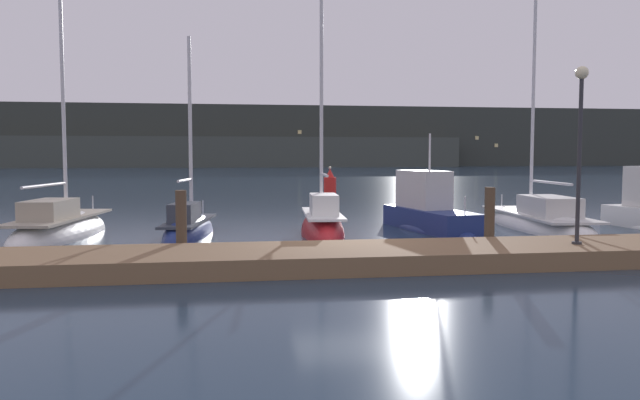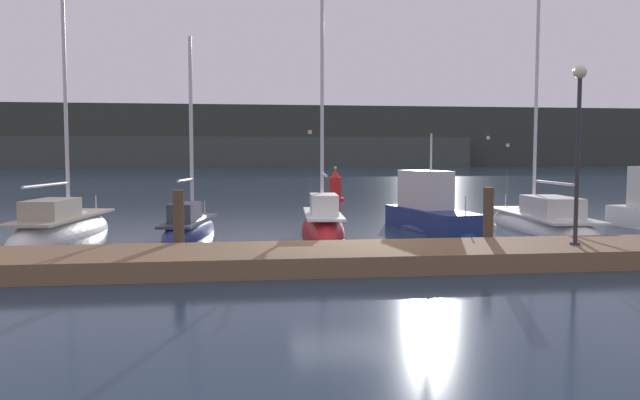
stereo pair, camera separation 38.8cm
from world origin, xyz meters
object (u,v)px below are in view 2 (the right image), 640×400
Objects in this scene: sailboat_berth_2 at (62,233)px; sailboat_berth_3 at (190,233)px; motorboat_berth_5 at (430,218)px; channel_buoy at (335,188)px; dock_lamppost at (579,127)px; sailboat_berth_6 at (541,225)px; sailboat_berth_4 at (323,230)px.

sailboat_berth_3 is at bearing -3.74° from sailboat_berth_2.
channel_buoy is (-1.18, 14.27, 0.33)m from motorboat_berth_5.
sailboat_berth_2 reaches higher than dock_lamppost.
motorboat_berth_5 is 7.69m from dock_lamppost.
channel_buoy is at bearing 64.14° from sailboat_berth_3.
dock_lamppost is (2.67, -21.22, 2.60)m from channel_buoy.
motorboat_berth_5 is 4.15m from sailboat_berth_6.
dock_lamppost is (5.42, -6.29, 3.21)m from sailboat_berth_4.
sailboat_berth_4 is 0.87× the size of sailboat_berth_6.
sailboat_berth_6 reaches higher than sailboat_berth_3.
sailboat_berth_6 is at bearing -0.36° from motorboat_berth_5.
motorboat_berth_5 is at bearing 1.06° from sailboat_berth_2.
sailboat_berth_6 is (16.55, 0.20, -0.00)m from sailboat_berth_2.
sailboat_berth_3 is 1.31× the size of motorboat_berth_5.
dock_lamppost is at bearing -77.83° from motorboat_berth_5.
motorboat_berth_5 is 14.32m from channel_buoy.
sailboat_berth_3 is 0.72× the size of sailboat_berth_6.
sailboat_berth_2 is at bearing -178.94° from motorboat_berth_5.
channel_buoy is at bearing 79.56° from sailboat_berth_4.
channel_buoy is at bearing 52.21° from sailboat_berth_2.
motorboat_berth_5 is 2.80× the size of channel_buoy.
sailboat_berth_4 is (4.41, -0.16, 0.03)m from sailboat_berth_3.
sailboat_berth_4 reaches higher than channel_buoy.
channel_buoy is at bearing 110.38° from sailboat_berth_6.
sailboat_berth_4 reaches higher than sailboat_berth_3.
sailboat_berth_2 is 15.79m from dock_lamppost.
sailboat_berth_2 reaches higher than channel_buoy.
sailboat_berth_4 is (8.49, -0.43, 0.02)m from sailboat_berth_2.
dock_lamppost is (9.83, -6.45, 3.24)m from sailboat_berth_3.
sailboat_berth_2 reaches higher than motorboat_berth_5.
sailboat_berth_6 reaches higher than channel_buoy.
sailboat_berth_2 is at bearing -179.29° from sailboat_berth_6.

